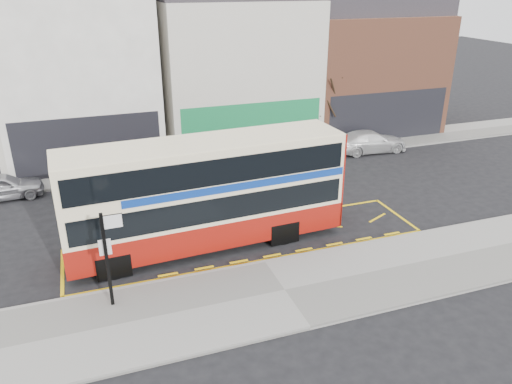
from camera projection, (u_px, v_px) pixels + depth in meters
name	position (u px, v px, depth m)	size (l,w,h in m)	color
ground	(261.00, 260.00, 18.61)	(120.00, 120.00, 0.00)	black
pavement	(285.00, 292.00, 16.58)	(40.00, 4.00, 0.15)	gray
kerb	(265.00, 263.00, 18.25)	(40.00, 0.15, 0.15)	gray
far_pavement	(195.00, 163.00, 28.10)	(50.00, 3.00, 0.15)	gray
road_markings	(247.00, 240.00, 19.99)	(14.00, 3.40, 0.01)	yellow
terrace_left	(77.00, 62.00, 27.79)	(8.00, 8.01, 11.80)	white
terrace_green_shop	(232.00, 59.00, 30.64)	(9.00, 8.01, 11.30)	beige
terrace_right	(360.00, 60.00, 33.58)	(9.00, 8.01, 10.30)	#9C593E
double_decker_bus	(207.00, 192.00, 18.81)	(10.71, 2.98, 4.23)	#FCEDC0
bus_stop_post	(108.00, 251.00, 15.11)	(0.79, 0.14, 3.19)	black
car_silver	(1.00, 187.00, 23.45)	(1.48, 3.68, 1.25)	#BDBCC2
car_grey	(127.00, 171.00, 24.99)	(1.56, 4.47, 1.47)	#42464A
car_white	(370.00, 141.00, 29.87)	(1.79, 4.41, 1.28)	silver
street_tree_right	(327.00, 85.00, 29.78)	(2.56, 2.56, 5.53)	#302215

